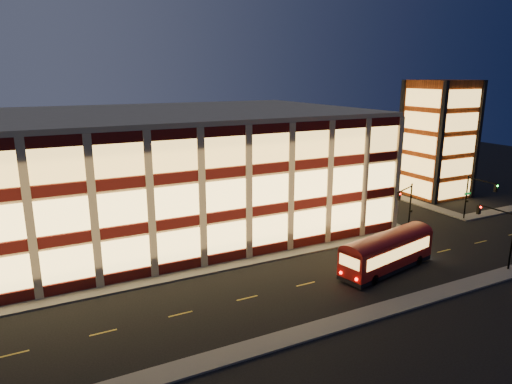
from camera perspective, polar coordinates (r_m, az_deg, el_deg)
ground at (r=46.12m, az=-2.15°, el=-9.52°), size 200.00×200.00×0.00m
sidewalk_office_south at (r=45.88m, az=-6.13°, el=-9.62°), size 54.00×2.00×0.15m
sidewalk_office_east at (r=71.10m, az=8.94°, el=-0.96°), size 2.00×30.00×0.15m
sidewalk_tower_south at (r=72.20m, az=27.64°, el=-2.23°), size 14.00×2.00×0.15m
sidewalk_tower_west at (r=77.92m, az=15.52°, el=0.04°), size 2.00×30.00×0.15m
sidewalk_near at (r=36.02m, az=7.01°, el=-16.84°), size 100.00×2.00×0.15m
office_building at (r=58.27m, az=-11.89°, el=2.77°), size 50.45×30.45×14.50m
stair_tower at (r=77.05m, az=21.80°, el=6.15°), size 8.60×8.60×18.00m
traffic_signal_far at (r=57.32m, az=18.28°, el=-1.08°), size 3.79×1.87×6.00m
traffic_signal_right at (r=65.17m, az=25.85°, el=-0.00°), size 1.20×4.37×6.00m
traffic_signal_near at (r=51.46m, az=28.17°, el=-3.80°), size 0.32×4.45×6.00m
trolley_bus at (r=46.70m, az=16.09°, el=-6.96°), size 11.69×5.10×3.85m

